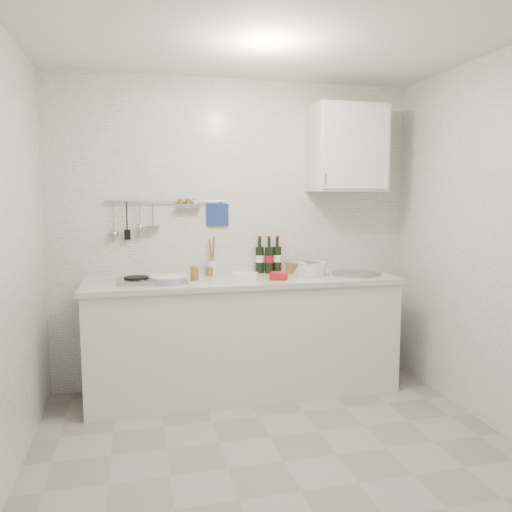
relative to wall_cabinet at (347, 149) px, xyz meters
The scene contains 17 objects.
floor 2.47m from the wall_cabinet, 126.42° to the right, with size 3.00×3.00×0.00m, color gray.
ceiling 1.61m from the wall_cabinet, 126.42° to the right, with size 3.00×3.00×0.00m, color silver.
back_wall 1.15m from the wall_cabinet, 168.67° to the left, with size 3.00×0.02×2.50m, color silver.
wall_right 1.53m from the wall_cabinet, 63.80° to the right, with size 0.02×2.80×2.50m, color silver.
counter 1.76m from the wall_cabinet, behind, with size 2.44×0.64×0.96m.
wall_rail 1.59m from the wall_cabinet, behind, with size 0.98×0.09×0.34m.
wall_cabinet is the anchor object (origin of this frame).
plate_stack_hob 1.82m from the wall_cabinet, behind, with size 0.29×0.29×0.05m.
plate_stack_sink 1.04m from the wall_cabinet, 163.92° to the right, with size 0.28×0.27×0.12m.
wine_bottles 1.09m from the wall_cabinet, 169.23° to the left, with size 0.22×0.11×0.31m.
butter_dish 1.36m from the wall_cabinet, 168.91° to the right, with size 0.19×0.09×0.06m, color white.
strawberry_punnet 1.21m from the wall_cabinet, 160.83° to the right, with size 0.13×0.13×0.05m, color red.
utensil_crock 1.47m from the wall_cabinet, behind, with size 0.08×0.08×0.32m.
jar_a 1.51m from the wall_cabinet, behind, with size 0.06×0.06×0.08m.
jar_b 1.08m from the wall_cabinet, behind, with size 0.07×0.07×0.09m.
jar_c 1.09m from the wall_cabinet, behind, with size 0.07×0.07×0.10m.
jar_d 1.62m from the wall_cabinet, behind, with size 0.07×0.07×0.12m.
Camera 1 is at (-0.82, -2.67, 1.55)m, focal length 35.00 mm.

